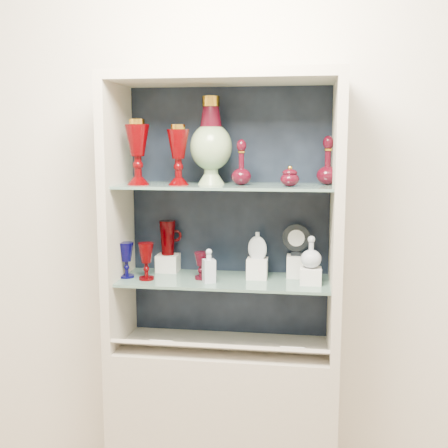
# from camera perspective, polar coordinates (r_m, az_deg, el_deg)

# --- Properties ---
(wall_back) EXTENTS (3.50, 0.02, 2.80)m
(wall_back) POSITION_cam_1_polar(r_m,az_deg,el_deg) (2.64, 0.68, 2.84)
(wall_back) COLOR silver
(wall_back) RESTS_ON ground
(cabinet_base) EXTENTS (1.00, 0.40, 0.75)m
(cabinet_base) POSITION_cam_1_polar(r_m,az_deg,el_deg) (2.73, 0.00, -19.58)
(cabinet_base) COLOR beige
(cabinet_base) RESTS_ON ground
(cabinet_back_panel) EXTENTS (0.98, 0.02, 1.15)m
(cabinet_back_panel) POSITION_cam_1_polar(r_m,az_deg,el_deg) (2.62, 0.59, 1.15)
(cabinet_back_panel) COLOR black
(cabinet_back_panel) RESTS_ON cabinet_base
(cabinet_side_left) EXTENTS (0.04, 0.40, 1.15)m
(cabinet_side_left) POSITION_cam_1_polar(r_m,az_deg,el_deg) (2.54, -10.76, 0.78)
(cabinet_side_left) COLOR beige
(cabinet_side_left) RESTS_ON cabinet_base
(cabinet_side_right) EXTENTS (0.04, 0.40, 1.15)m
(cabinet_side_right) POSITION_cam_1_polar(r_m,az_deg,el_deg) (2.41, 11.36, 0.35)
(cabinet_side_right) COLOR beige
(cabinet_side_right) RESTS_ON cabinet_base
(cabinet_top_cap) EXTENTS (1.00, 0.40, 0.04)m
(cabinet_top_cap) POSITION_cam_1_polar(r_m,az_deg,el_deg) (2.42, 0.00, 14.66)
(cabinet_top_cap) COLOR beige
(cabinet_top_cap) RESTS_ON cabinet_side_left
(shelf_lower) EXTENTS (0.92, 0.34, 0.01)m
(shelf_lower) POSITION_cam_1_polar(r_m,az_deg,el_deg) (2.51, 0.07, -5.73)
(shelf_lower) COLOR slate
(shelf_lower) RESTS_ON cabinet_side_left
(shelf_upper) EXTENTS (0.92, 0.34, 0.01)m
(shelf_upper) POSITION_cam_1_polar(r_m,az_deg,el_deg) (2.44, 0.07, 3.88)
(shelf_upper) COLOR slate
(shelf_upper) RESTS_ON cabinet_side_left
(label_ledge) EXTENTS (0.92, 0.17, 0.09)m
(label_ledge) POSITION_cam_1_polar(r_m,az_deg,el_deg) (2.46, -0.37, -12.44)
(label_ledge) COLOR beige
(label_ledge) RESTS_ON cabinet_base
(label_card_0) EXTENTS (0.10, 0.06, 0.03)m
(label_card_0) POSITION_cam_1_polar(r_m,az_deg,el_deg) (2.43, 6.98, -12.38)
(label_card_0) COLOR white
(label_card_0) RESTS_ON label_ledge
(label_card_1) EXTENTS (0.10, 0.06, 0.03)m
(label_card_1) POSITION_cam_1_polar(r_m,az_deg,el_deg) (2.51, -6.23, -11.75)
(label_card_1) COLOR white
(label_card_1) RESTS_ON label_ledge
(pedestal_lamp_left) EXTENTS (0.13, 0.13, 0.28)m
(pedestal_lamp_left) POSITION_cam_1_polar(r_m,az_deg,el_deg) (2.45, -8.77, 7.23)
(pedestal_lamp_left) COLOR #4A0001
(pedestal_lamp_left) RESTS_ON shelf_upper
(pedestal_lamp_right) EXTENTS (0.11, 0.11, 0.26)m
(pedestal_lamp_right) POSITION_cam_1_polar(r_m,az_deg,el_deg) (2.42, -4.67, 7.00)
(pedestal_lamp_right) COLOR #4A0001
(pedestal_lamp_right) RESTS_ON shelf_upper
(enamel_urn) EXTENTS (0.20, 0.20, 0.38)m
(enamel_urn) POSITION_cam_1_polar(r_m,az_deg,el_deg) (2.45, -1.32, 8.46)
(enamel_urn) COLOR #0E422A
(enamel_urn) RESTS_ON shelf_upper
(ruby_decanter_a) EXTENTS (0.11, 0.11, 0.22)m
(ruby_decanter_a) POSITION_cam_1_polar(r_m,az_deg,el_deg) (2.40, 1.78, 6.56)
(ruby_decanter_a) COLOR #460814
(ruby_decanter_a) RESTS_ON shelf_upper
(ruby_decanter_b) EXTENTS (0.11, 0.11, 0.22)m
(ruby_decanter_b) POSITION_cam_1_polar(r_m,az_deg,el_deg) (2.46, 10.51, 6.52)
(ruby_decanter_b) COLOR #460814
(ruby_decanter_b) RESTS_ON shelf_upper
(lidded_bowl) EXTENTS (0.09, 0.09, 0.09)m
(lidded_bowl) POSITION_cam_1_polar(r_m,az_deg,el_deg) (2.35, 6.70, 4.89)
(lidded_bowl) COLOR #460814
(lidded_bowl) RESTS_ON shelf_upper
(cobalt_goblet) EXTENTS (0.08, 0.08, 0.16)m
(cobalt_goblet) POSITION_cam_1_polar(r_m,az_deg,el_deg) (2.55, -9.88, -3.62)
(cobalt_goblet) COLOR #040239
(cobalt_goblet) RESTS_ON shelf_lower
(ruby_goblet_tall) EXTENTS (0.07, 0.07, 0.16)m
(ruby_goblet_tall) POSITION_cam_1_polar(r_m,az_deg,el_deg) (2.50, -7.91, -3.79)
(ruby_goblet_tall) COLOR #4A0001
(ruby_goblet_tall) RESTS_ON shelf_lower
(ruby_goblet_small) EXTENTS (0.07, 0.07, 0.12)m
(ruby_goblet_small) POSITION_cam_1_polar(r_m,az_deg,el_deg) (2.49, -2.35, -4.25)
(ruby_goblet_small) COLOR #460814
(ruby_goblet_small) RESTS_ON shelf_lower
(riser_ruby_pitcher) EXTENTS (0.10, 0.10, 0.08)m
(riser_ruby_pitcher) POSITION_cam_1_polar(r_m,az_deg,el_deg) (2.65, -5.71, -3.96)
(riser_ruby_pitcher) COLOR silver
(riser_ruby_pitcher) RESTS_ON shelf_lower
(ruby_pitcher) EXTENTS (0.14, 0.11, 0.16)m
(ruby_pitcher) POSITION_cam_1_polar(r_m,az_deg,el_deg) (2.63, -5.75, -1.40)
(ruby_pitcher) COLOR #4A0001
(ruby_pitcher) RESTS_ON riser_ruby_pitcher
(clear_square_bottle) EXTENTS (0.07, 0.07, 0.15)m
(clear_square_bottle) POSITION_cam_1_polar(r_m,az_deg,el_deg) (2.43, -1.54, -4.24)
(clear_square_bottle) COLOR #A9B3C3
(clear_square_bottle) RESTS_ON shelf_lower
(riser_flat_flask) EXTENTS (0.09, 0.09, 0.09)m
(riser_flat_flask) POSITION_cam_1_polar(r_m,az_deg,el_deg) (2.51, 3.39, -4.52)
(riser_flat_flask) COLOR silver
(riser_flat_flask) RESTS_ON shelf_lower
(flat_flask) EXTENTS (0.09, 0.06, 0.12)m
(flat_flask) POSITION_cam_1_polar(r_m,az_deg,el_deg) (2.49, 3.41, -2.13)
(flat_flask) COLOR silver
(flat_flask) RESTS_ON riser_flat_flask
(riser_clear_round_decanter) EXTENTS (0.09, 0.09, 0.07)m
(riser_clear_round_decanter) POSITION_cam_1_polar(r_m,az_deg,el_deg) (2.44, 8.79, -5.23)
(riser_clear_round_decanter) COLOR silver
(riser_clear_round_decanter) RESTS_ON shelf_lower
(clear_round_decanter) EXTENTS (0.10, 0.10, 0.13)m
(clear_round_decanter) POSITION_cam_1_polar(r_m,az_deg,el_deg) (2.42, 8.84, -2.90)
(clear_round_decanter) COLOR #A9B3C3
(clear_round_decanter) RESTS_ON riser_clear_round_decanter
(riser_cameo_medallion) EXTENTS (0.08, 0.08, 0.10)m
(riser_cameo_medallion) POSITION_cam_1_polar(r_m,az_deg,el_deg) (2.55, 7.30, -4.28)
(riser_cameo_medallion) COLOR silver
(riser_cameo_medallion) RESTS_ON shelf_lower
(cameo_medallion) EXTENTS (0.13, 0.05, 0.15)m
(cameo_medallion) POSITION_cam_1_polar(r_m,az_deg,el_deg) (2.52, 7.36, -1.55)
(cameo_medallion) COLOR black
(cameo_medallion) RESTS_ON riser_cameo_medallion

